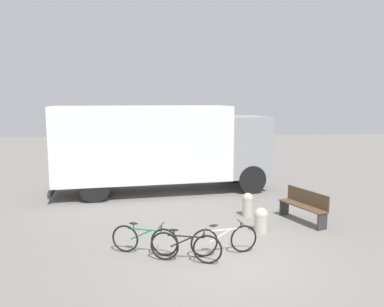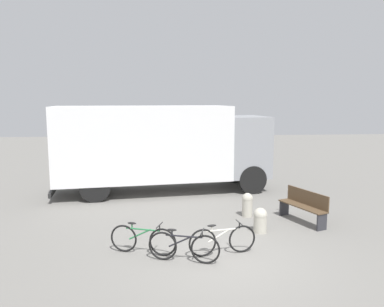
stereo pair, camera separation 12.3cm
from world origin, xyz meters
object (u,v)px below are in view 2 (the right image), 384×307
Objects in this scene: bicycle_middle at (184,247)px; bollard_far_bench at (247,204)px; delivery_truck at (161,144)px; bicycle_far at (222,240)px; bollard_near_bench at (260,219)px; park_bench at (304,205)px; bicycle_near at (143,239)px.

bicycle_middle is 3.84m from bollard_far_bench.
bicycle_far is (1.41, -6.25, -1.54)m from delivery_truck.
bollard_far_bench is (1.25, 2.83, 0.04)m from bicycle_far.
bicycle_middle is 2.32× the size of bollard_near_bench.
park_bench is at bearing 27.43° from bicycle_far.
park_bench is (4.22, -4.10, -1.37)m from delivery_truck.
bicycle_far is 3.09m from bollard_far_bench.
delivery_truck is 12.40× the size of bollard_near_bench.
bicycle_near reaches higher than bollard_near_bench.
delivery_truck is at bearing 127.85° from bollard_far_bench.
park_bench reaches higher than bicycle_middle.
bollard_near_bench is (3.15, 1.20, 0.01)m from bicycle_near.
park_bench is 2.30× the size of bollard_far_bench.
bicycle_far is at bearing 35.94° from bicycle_middle.
bicycle_near is at bearing -101.31° from delivery_truck.
park_bench is 1.08× the size of bicycle_middle.
bicycle_near is (-4.67, -1.95, -0.17)m from park_bench.
park_bench is 5.07m from bicycle_near.
bicycle_far is (1.87, -0.20, 0.00)m from bicycle_near.
bicycle_far is at bearing -113.92° from bollard_far_bench.
delivery_truck reaches higher than bicycle_far.
bicycle_middle is 2.14× the size of bollard_far_bench.
park_bench is 1.71m from bollard_near_bench.
bollard_far_bench reaches higher than bollard_near_bench.
park_bench is 4.49m from bicycle_middle.
delivery_truck reaches higher than park_bench.
bicycle_far is at bearing -132.55° from bollard_near_bench.
bollard_far_bench is at bearing 59.11° from bicycle_near.
bollard_near_bench is 0.92× the size of bollard_far_bench.
bicycle_middle is at bearing -92.86° from delivery_truck.
park_bench reaches higher than bollard_near_bench.
bicycle_far is 2.38× the size of bollard_near_bench.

